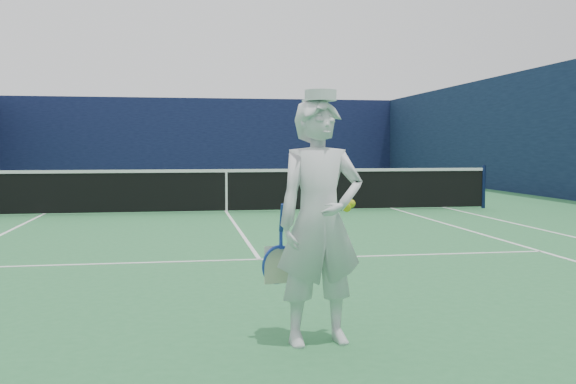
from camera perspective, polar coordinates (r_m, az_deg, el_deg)
The scene contains 5 objects.
ground at distance 15.02m, azimuth -5.49°, elevation -1.81°, with size 80.00×80.00×0.00m, color #2A703D.
court_markings at distance 15.02m, azimuth -5.49°, elevation -1.79°, with size 11.03×23.83×0.01m.
windscreen_fence at distance 14.95m, azimuth -5.54°, elevation 5.84°, with size 20.12×36.12×4.00m.
tennis_net at distance 14.97m, azimuth -5.50°, elevation 0.31°, with size 12.88×0.09×1.07m.
tennis_player at distance 4.91m, azimuth 2.86°, elevation -2.61°, with size 0.83×0.54×1.95m.
Camera 1 is at (-1.02, -14.90, 1.51)m, focal length 40.00 mm.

